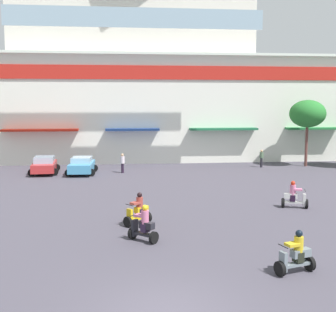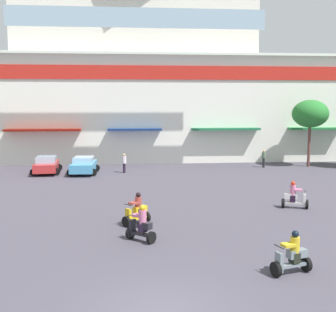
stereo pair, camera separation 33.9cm
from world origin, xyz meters
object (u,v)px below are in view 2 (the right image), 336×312
Objects in this scene: plaza_tree_3 at (310,114)px; scooter_rider_4 at (141,226)px; parked_car_1 at (84,165)px; scooter_rider_2 at (292,256)px; scooter_rider_1 at (294,197)px; scooter_rider_5 at (137,211)px; parked_car_0 at (47,165)px; pedestrian_0 at (124,162)px; pedestrian_1 at (264,157)px.

scooter_rider_4 is (-16.03, -20.49, -4.17)m from plaza_tree_3.
scooter_rider_2 is at bearing -67.20° from parked_car_1.
plaza_tree_3 is at bearing 64.56° from scooter_rider_1.
scooter_rider_1 is at bearing -115.44° from plaza_tree_3.
scooter_rider_1 is 1.00× the size of scooter_rider_2.
scooter_rider_1 reaches higher than parked_car_1.
parked_car_1 is 16.04m from scooter_rider_5.
scooter_rider_5 is (7.21, -16.05, -0.08)m from parked_car_0.
scooter_rider_2 is 6.48m from scooter_rider_4.
parked_car_0 is 20.05m from scooter_rider_4.
plaza_tree_3 is 3.74× the size of pedestrian_0.
scooter_rider_5 reaches higher than scooter_rider_1.
parked_car_0 is 17.60m from scooter_rider_5.
parked_car_0 is at bearing 170.04° from parked_car_1.
parked_car_0 is at bearing 111.48° from scooter_rider_4.
plaza_tree_3 is 23.81m from parked_car_0.
parked_car_1 is 2.44× the size of scooter_rider_4.
scooter_rider_1 is at bearing 15.58° from scooter_rider_5.
scooter_rider_1 is at bearing -101.25° from pedestrian_1.
scooter_rider_5 is at bearing -164.42° from scooter_rider_1.
scooter_rider_2 is (-10.96, -24.51, -4.21)m from plaza_tree_3.
scooter_rider_5 is (-5.21, 6.63, 0.02)m from scooter_rider_2.
scooter_rider_2 is (-3.62, -9.09, 0.00)m from scooter_rider_1.
scooter_rider_2 reaches higher than parked_car_1.
pedestrian_0 reaches higher than scooter_rider_1.
pedestrian_0 reaches higher than scooter_rider_4.
scooter_rider_4 is (-5.08, 4.02, 0.03)m from scooter_rider_2.
pedestrian_0 is at bearing -172.96° from plaza_tree_3.
pedestrian_1 is (11.84, 17.62, 0.27)m from scooter_rider_5.
pedestrian_0 is at bearing 125.74° from scooter_rider_1.
plaza_tree_3 reaches higher than parked_car_1.
pedestrian_0 is (3.34, 0.28, 0.20)m from parked_car_1.
parked_car_0 is at bearing -175.54° from plaza_tree_3.
pedestrian_1 reaches higher than scooter_rider_1.
scooter_rider_5 is 0.97× the size of pedestrian_1.
scooter_rider_1 is 0.98× the size of scooter_rider_5.
scooter_rider_5 is (4.10, -15.51, -0.08)m from parked_car_1.
scooter_rider_4 is at bearing -149.76° from scooter_rider_1.
plaza_tree_3 is at bearing 7.04° from pedestrian_0.
scooter_rider_1 is 0.95× the size of pedestrian_1.
scooter_rider_1 is 9.16m from scooter_rider_5.
scooter_rider_5 reaches higher than parked_car_0.
scooter_rider_4 reaches higher than parked_car_1.
pedestrian_1 reaches higher than scooter_rider_5.
pedestrian_0 reaches higher than pedestrian_1.
scooter_rider_4 reaches higher than parked_car_0.
pedestrian_0 is at bearing 4.82° from parked_car_1.
scooter_rider_1 is 15.45m from pedestrian_1.
scooter_rider_4 is 0.98× the size of pedestrian_0.
parked_car_1 is at bearing -172.46° from pedestrian_1.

